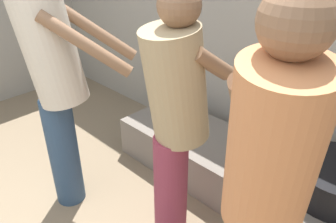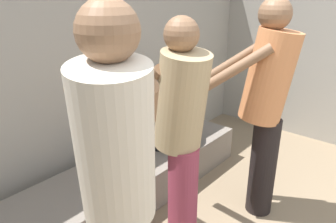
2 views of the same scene
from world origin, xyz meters
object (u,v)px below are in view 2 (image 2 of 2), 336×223
(cook_in_tan_shirt, at_px, (181,127))
(cook_in_cream_shirt, at_px, (118,185))
(cooking_pot_main, at_px, (168,129))
(cook_in_orange_shirt, at_px, (266,100))

(cook_in_tan_shirt, height_order, cook_in_cream_shirt, cook_in_cream_shirt)
(cooking_pot_main, relative_size, cook_in_tan_shirt, 0.43)
(cook_in_orange_shirt, bearing_deg, cook_in_cream_shirt, -179.20)
(cooking_pot_main, distance_m, cook_in_tan_shirt, 1.06)
(cook_in_orange_shirt, height_order, cook_in_tan_shirt, cook_in_orange_shirt)
(cook_in_orange_shirt, xyz_separation_m, cook_in_cream_shirt, (-1.41, -0.02, 0.02))
(cook_in_cream_shirt, bearing_deg, cook_in_tan_shirt, 19.89)
(cooking_pot_main, relative_size, cook_in_orange_shirt, 0.40)
(cook_in_orange_shirt, distance_m, cook_in_tan_shirt, 0.71)
(cook_in_tan_shirt, bearing_deg, cooking_pot_main, 45.19)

